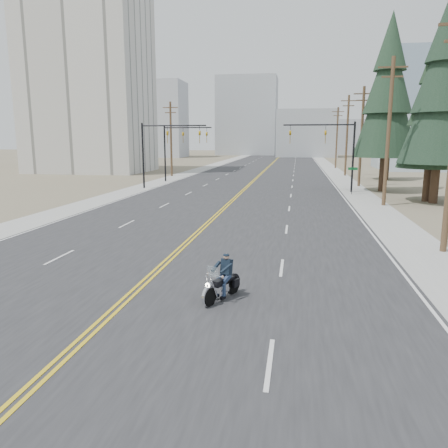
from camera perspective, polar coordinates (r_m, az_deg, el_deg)
ground_plane at (r=15.62m, az=-11.92°, el=-8.99°), size 400.00×400.00×0.00m
road at (r=83.98m, az=5.75°, el=7.35°), size 20.00×200.00×0.01m
sidewalk_left at (r=85.50m, az=-2.03°, el=7.46°), size 3.00×200.00×0.01m
sidewalk_right at (r=84.01m, az=13.65°, el=7.10°), size 3.00×200.00×0.01m
traffic_mast_left at (r=47.87m, az=-8.27°, el=10.49°), size 7.10×0.26×7.00m
traffic_mast_right at (r=45.76m, az=14.06°, el=10.26°), size 7.10×0.26×7.00m
traffic_mast_far at (r=55.64m, az=-6.07°, el=10.53°), size 6.10×0.26×7.00m
street_sign at (r=44.09m, az=16.44°, el=6.04°), size 0.90×0.06×2.62m
utility_pole_b at (r=37.30m, az=20.71°, el=11.40°), size 2.20×0.30×11.50m
utility_pole_c at (r=52.10m, az=17.52°, el=11.01°), size 2.20×0.30×11.00m
utility_pole_d at (r=67.00m, az=15.78°, el=11.20°), size 2.20×0.30×11.50m
utility_pole_e at (r=83.92m, az=14.53°, el=10.97°), size 2.20×0.30×11.00m
utility_pole_left at (r=64.21m, az=-6.94°, el=11.10°), size 2.20×0.30×10.50m
apartment_block at (r=76.99m, az=-17.26°, el=17.79°), size 18.00×14.00×30.00m
haze_bldg_a at (r=134.98m, az=-8.22°, el=13.32°), size 14.00×12.00×22.00m
haze_bldg_b at (r=138.66m, az=10.72°, el=11.53°), size 18.00×14.00×14.00m
haze_bldg_c at (r=128.41m, az=25.61°, el=11.61°), size 16.00×12.00×18.00m
haze_bldg_d at (r=154.82m, az=3.06°, el=13.85°), size 20.00×15.00×26.00m
haze_bldg_e at (r=164.79m, az=16.57°, el=10.81°), size 14.00×14.00×12.00m
haze_bldg_f at (r=154.01m, az=-11.91°, el=11.79°), size 12.00×12.00×16.00m
motorcyclist at (r=14.56m, az=-0.28°, el=-7.02°), size 1.59×2.15×1.54m
conifer_near at (r=40.66m, az=26.75°, el=15.87°), size 6.27×6.27×16.58m
conifer_mid at (r=41.47m, az=25.80°, el=14.08°), size 5.40×5.40×14.40m
conifer_tall at (r=48.00m, az=20.67°, el=16.03°), size 6.30×6.30×17.50m
conifer_far at (r=62.02m, az=20.90°, el=13.53°), size 5.70×5.70×15.28m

